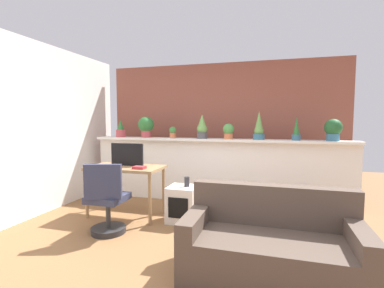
# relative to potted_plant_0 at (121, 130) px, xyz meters

# --- Properties ---
(ground_plane) EXTENTS (12.00, 12.00, 0.00)m
(ground_plane) POSITION_rel_potted_plant_0_xyz_m (1.81, -1.96, -1.26)
(ground_plane) COLOR brown
(divider_wall) EXTENTS (4.47, 0.16, 1.08)m
(divider_wall) POSITION_rel_potted_plant_0_xyz_m (1.81, 0.04, -0.72)
(divider_wall) COLOR white
(divider_wall) RESTS_ON ground
(plant_shelf) EXTENTS (4.47, 0.29, 0.04)m
(plant_shelf) POSITION_rel_potted_plant_0_xyz_m (1.81, -0.00, -0.16)
(plant_shelf) COLOR white
(plant_shelf) RESTS_ON divider_wall
(brick_wall_behind) EXTENTS (4.47, 0.10, 2.50)m
(brick_wall_behind) POSITION_rel_potted_plant_0_xyz_m (1.81, 0.64, -0.01)
(brick_wall_behind) COLOR brown
(brick_wall_behind) RESTS_ON ground
(side_wall_left) EXTENTS (0.12, 4.40, 2.60)m
(side_wall_left) POSITION_rel_potted_plant_0_xyz_m (-0.67, -1.56, 0.04)
(side_wall_left) COLOR white
(side_wall_left) RESTS_ON ground
(potted_plant_0) EXTENTS (0.18, 0.18, 0.32)m
(potted_plant_0) POSITION_rel_potted_plant_0_xyz_m (0.00, 0.00, 0.00)
(potted_plant_0) COLOR #B7474C
(potted_plant_0) RESTS_ON plant_shelf
(potted_plant_1) EXTENTS (0.29, 0.29, 0.38)m
(potted_plant_1) POSITION_rel_potted_plant_0_xyz_m (0.51, 0.03, 0.07)
(potted_plant_1) COLOR #B7474C
(potted_plant_1) RESTS_ON plant_shelf
(potted_plant_2) EXTENTS (0.12, 0.12, 0.20)m
(potted_plant_2) POSITION_rel_potted_plant_0_xyz_m (1.04, -0.01, -0.04)
(potted_plant_2) COLOR #C66B42
(potted_plant_2) RESTS_ON plant_shelf
(potted_plant_3) EXTENTS (0.18, 0.18, 0.42)m
(potted_plant_3) POSITION_rel_potted_plant_0_xyz_m (1.58, -0.02, 0.05)
(potted_plant_3) COLOR #4C4C51
(potted_plant_3) RESTS_ON plant_shelf
(potted_plant_4) EXTENTS (0.19, 0.19, 0.26)m
(potted_plant_4) POSITION_rel_potted_plant_0_xyz_m (2.03, -0.01, -0.00)
(potted_plant_4) COLOR #C66B42
(potted_plant_4) RESTS_ON plant_shelf
(potted_plant_5) EXTENTS (0.19, 0.19, 0.46)m
(potted_plant_5) POSITION_rel_potted_plant_0_xyz_m (2.53, 0.00, 0.05)
(potted_plant_5) COLOR #386B84
(potted_plant_5) RESTS_ON plant_shelf
(potted_plant_6) EXTENTS (0.13, 0.13, 0.37)m
(potted_plant_6) POSITION_rel_potted_plant_0_xyz_m (3.10, -0.02, 0.02)
(potted_plant_6) COLOR #386B84
(potted_plant_6) RESTS_ON plant_shelf
(potted_plant_7) EXTENTS (0.26, 0.26, 0.34)m
(potted_plant_7) POSITION_rel_potted_plant_0_xyz_m (3.64, 0.02, 0.04)
(potted_plant_7) COLOR #386B84
(potted_plant_7) RESTS_ON plant_shelf
(desk) EXTENTS (1.10, 0.60, 0.75)m
(desk) POSITION_rel_potted_plant_0_xyz_m (0.66, -1.02, -0.59)
(desk) COLOR #99754C
(desk) RESTS_ON ground
(tv_monitor) EXTENTS (0.52, 0.04, 0.34)m
(tv_monitor) POSITION_rel_potted_plant_0_xyz_m (0.65, -0.94, -0.34)
(tv_monitor) COLOR black
(tv_monitor) RESTS_ON desk
(office_chair) EXTENTS (0.50, 0.50, 0.91)m
(office_chair) POSITION_rel_potted_plant_0_xyz_m (0.78, -1.71, -0.87)
(office_chair) COLOR #262628
(office_chair) RESTS_ON ground
(side_cube_shelf) EXTENTS (0.40, 0.41, 0.50)m
(side_cube_shelf) POSITION_rel_potted_plant_0_xyz_m (1.55, -1.01, -1.01)
(side_cube_shelf) COLOR silver
(side_cube_shelf) RESTS_ON ground
(vase_on_shelf) EXTENTS (0.08, 0.08, 0.14)m
(vase_on_shelf) POSITION_rel_potted_plant_0_xyz_m (1.60, -0.98, -0.69)
(vase_on_shelf) COLOR #2D2D33
(vase_on_shelf) RESTS_ON side_cube_shelf
(book_on_desk) EXTENTS (0.17, 0.13, 0.04)m
(book_on_desk) POSITION_rel_potted_plant_0_xyz_m (0.96, -1.16, -0.49)
(book_on_desk) COLOR #B22D33
(book_on_desk) RESTS_ON desk
(couch) EXTENTS (1.57, 0.77, 0.80)m
(couch) POSITION_rel_potted_plant_0_xyz_m (2.76, -2.15, -0.97)
(couch) COLOR brown
(couch) RESTS_ON ground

